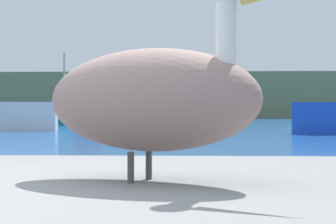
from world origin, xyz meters
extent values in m
cube|color=#6B7A51|center=(0.00, 74.48, 2.71)|extent=(140.00, 15.99, 5.42)
ellipsoid|color=gray|center=(1.09, 0.29, 1.02)|extent=(1.17, 0.88, 0.47)
cylinder|color=white|center=(1.42, 0.12, 1.27)|extent=(0.09, 0.09, 0.36)
cylinder|color=#4C4742|center=(1.07, 0.38, 0.71)|extent=(0.03, 0.03, 0.14)
cylinder|color=#4C4742|center=(1.00, 0.24, 0.71)|extent=(0.03, 0.03, 0.14)
cube|color=teal|center=(-5.69, 36.14, 0.60)|extent=(5.19, 3.75, 1.20)
cube|color=maroon|center=(-5.65, 36.16, 1.87)|extent=(1.83, 1.79, 1.35)
cylinder|color=#B2B2B2|center=(-7.02, 35.42, 2.91)|extent=(0.12, 0.12, 3.42)
camera|label=1|loc=(1.29, -2.44, 0.97)|focal=64.01mm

